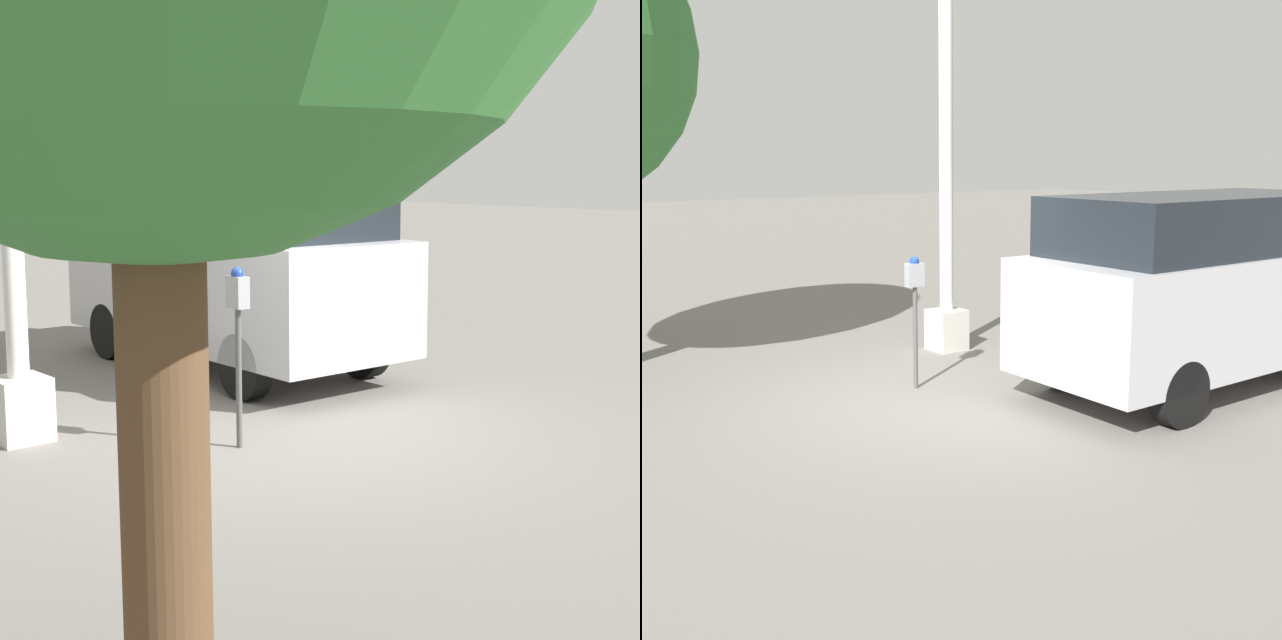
{
  "view_description": "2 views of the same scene",
  "coord_description": "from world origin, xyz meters",
  "views": [
    {
      "loc": [
        -6.2,
        4.97,
        2.32
      ],
      "look_at": [
        0.31,
        -0.61,
        0.96
      ],
      "focal_mm": 55.0,
      "sensor_mm": 36.0,
      "label": 1
    },
    {
      "loc": [
        -4.65,
        -6.95,
        2.59
      ],
      "look_at": [
        0.13,
        -0.61,
        0.96
      ],
      "focal_mm": 45.0,
      "sensor_mm": 36.0,
      "label": 2
    }
  ],
  "objects": [
    {
      "name": "parked_van",
      "position": [
        2.89,
        -1.48,
        1.17
      ],
      "size": [
        4.5,
        1.86,
        2.18
      ],
      "rotation": [
        0.0,
        0.0,
        -0.01
      ],
      "color": "#B2B2B7",
      "rests_on": "ground"
    },
    {
      "name": "lamp_post",
      "position": [
        1.58,
        1.65,
        2.49
      ],
      "size": [
        0.44,
        0.44,
        6.75
      ],
      "color": "beige",
      "rests_on": "ground"
    },
    {
      "name": "parking_meter_near",
      "position": [
        0.21,
        0.36,
        1.11
      ],
      "size": [
        0.21,
        0.12,
        1.51
      ],
      "rotation": [
        0.0,
        0.0,
        -0.07
      ],
      "color": "#4C4C4C",
      "rests_on": "ground"
    },
    {
      "name": "ground_plane",
      "position": [
        0.0,
        0.0,
        0.0
      ],
      "size": [
        80.0,
        80.0,
        0.0
      ],
      "primitive_type": "plane",
      "color": "slate"
    }
  ]
}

